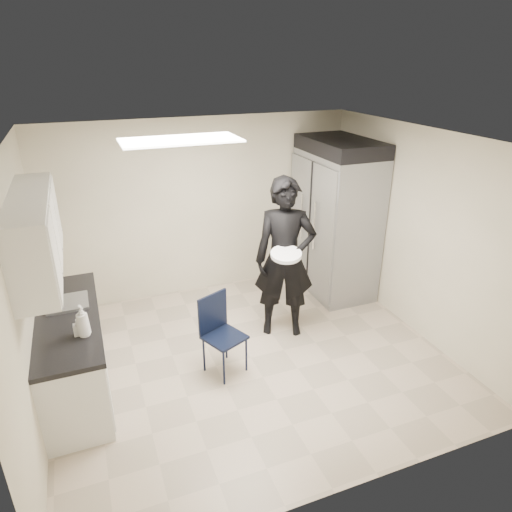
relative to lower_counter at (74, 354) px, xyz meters
name	(u,v)px	position (x,y,z in m)	size (l,w,h in m)	color
floor	(251,358)	(1.95, -0.20, -0.43)	(4.50, 4.50, 0.00)	#B5A48E
ceiling	(250,140)	(1.95, -0.20, 2.17)	(4.50, 4.50, 0.00)	silver
back_wall	(202,208)	(1.95, 1.80, 0.87)	(4.50, 4.50, 0.00)	beige
left_wall	(25,296)	(-0.30, -0.20, 0.87)	(4.00, 4.00, 0.00)	beige
right_wall	(417,233)	(4.20, -0.20, 0.87)	(4.00, 4.00, 0.00)	beige
ceiling_panel	(180,140)	(1.35, 0.20, 2.14)	(1.20, 0.60, 0.02)	white
lower_counter	(74,354)	(0.00, 0.00, 0.00)	(0.60, 1.90, 0.86)	silver
countertop	(66,318)	(0.00, 0.00, 0.46)	(0.64, 1.95, 0.05)	black
sink	(68,307)	(0.02, 0.25, 0.44)	(0.42, 0.40, 0.14)	gray
faucet	(46,298)	(-0.18, 0.25, 0.59)	(0.02, 0.02, 0.24)	silver
upper_cabinets	(35,234)	(-0.13, 0.00, 1.40)	(0.35, 1.80, 0.75)	silver
towel_dispenser	(38,218)	(-0.19, 1.15, 1.19)	(0.22, 0.30, 0.35)	black
notice_sticker_left	(28,299)	(-0.29, -0.10, 0.79)	(0.00, 0.12, 0.07)	yellow
notice_sticker_right	(30,293)	(-0.29, 0.10, 0.75)	(0.00, 0.12, 0.07)	yellow
commercial_fridge	(335,224)	(3.78, 1.07, 0.62)	(0.80, 1.35, 2.10)	gray
fridge_compressor	(341,146)	(3.78, 1.07, 1.77)	(0.80, 1.35, 0.20)	black
folding_chair	(225,337)	(1.59, -0.31, 0.02)	(0.40, 0.40, 0.91)	black
man_tuxedo	(285,259)	(2.57, 0.23, 0.60)	(0.76, 0.51, 2.07)	black
bucket_lid	(286,254)	(2.47, -0.01, 0.78)	(0.37, 0.37, 0.05)	white
soap_bottle_a	(82,321)	(0.17, -0.45, 0.64)	(0.12, 0.12, 0.32)	silver
soap_bottle_b	(77,327)	(0.11, -0.41, 0.56)	(0.08, 0.08, 0.17)	silver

